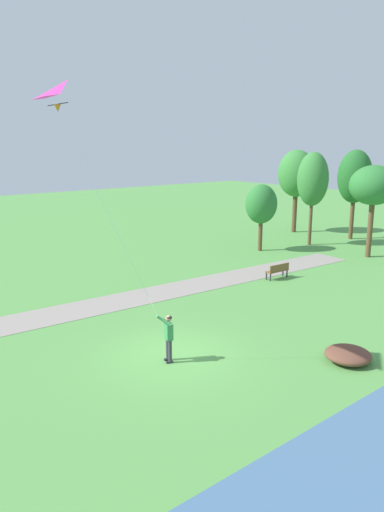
% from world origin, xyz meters
% --- Properties ---
extents(ground_plane, '(120.00, 120.00, 0.00)m').
position_xyz_m(ground_plane, '(0.00, 0.00, 0.00)').
color(ground_plane, '#569947').
extents(walkway_path, '(4.12, 32.08, 0.02)m').
position_xyz_m(walkway_path, '(-6.61, 2.00, 0.01)').
color(walkway_path, gray).
rests_on(walkway_path, ground).
extents(person_kite_flyer, '(0.50, 0.63, 1.83)m').
position_xyz_m(person_kite_flyer, '(0.28, -0.37, 1.05)').
color(person_kite_flyer, '#232328').
rests_on(person_kite_flyer, ground).
extents(flying_kite, '(1.73, 2.92, 7.51)m').
position_xyz_m(flying_kite, '(-0.72, -3.18, 8.87)').
color(flying_kite, '#E02D9E').
extents(park_bench_near_walkway, '(0.52, 1.52, 0.88)m').
position_xyz_m(park_bench_near_walkway, '(-4.45, 10.90, 0.51)').
color(park_bench_near_walkway, brown).
rests_on(park_bench_near_walkway, ground).
extents(tree_horizon_far, '(3.12, 3.31, 6.21)m').
position_xyz_m(tree_horizon_far, '(-4.18, 19.84, 4.83)').
color(tree_horizon_far, brown).
rests_on(tree_horizon_far, ground).
extents(tree_treeline_center, '(3.27, 2.93, 7.07)m').
position_xyz_m(tree_treeline_center, '(-13.53, 23.41, 5.03)').
color(tree_treeline_center, brown).
rests_on(tree_treeline_center, ground).
extents(tree_treeline_left, '(2.16, 2.35, 4.78)m').
position_xyz_m(tree_treeline_left, '(-10.24, 15.59, 3.35)').
color(tree_treeline_left, brown).
rests_on(tree_treeline_left, ground).
extents(tree_lakeside_far, '(2.30, 2.33, 6.99)m').
position_xyz_m(tree_lakeside_far, '(-9.25, 20.02, 4.96)').
color(tree_lakeside_far, brown).
rests_on(tree_lakeside_far, ground).
extents(tree_lakeside_near, '(2.61, 2.83, 7.12)m').
position_xyz_m(tree_lakeside_near, '(-8.61, 24.54, 4.98)').
color(tree_lakeside_near, brown).
rests_on(tree_lakeside_near, ground).
extents(lakeside_shrub, '(1.63, 1.65, 0.51)m').
position_xyz_m(lakeside_shrub, '(4.30, 4.62, 0.25)').
color(lakeside_shrub, brown).
rests_on(lakeside_shrub, ground).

